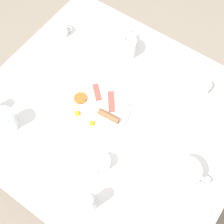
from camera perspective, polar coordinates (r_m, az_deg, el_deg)
ground_plane at (r=2.07m, az=0.00°, el=-9.48°), size 8.00×8.00×0.00m
table at (r=1.45m, az=0.00°, el=-1.47°), size 1.05×1.18×0.73m
breakfast_plate at (r=1.40m, az=-3.17°, el=0.56°), size 0.31×0.31×0.04m
teapot_near at (r=1.54m, az=2.16°, el=11.95°), size 0.20×0.12×0.12m
teapot_far at (r=1.28m, az=13.17°, el=-10.81°), size 0.12×0.20×0.12m
teacup_with_saucer_left at (r=1.49m, az=15.91°, el=4.40°), size 0.15×0.15×0.06m
teacup_with_saucer_right at (r=1.65m, az=-9.48°, el=14.37°), size 0.15×0.15×0.06m
water_glass_tall at (r=1.39m, az=-18.74°, el=-1.34°), size 0.08×0.08×0.11m
creamer_jug at (r=1.28m, az=-1.82°, el=-9.28°), size 0.09×0.07×0.05m
pepper_grinder at (r=1.21m, az=-3.96°, el=-15.95°), size 0.05×0.05×0.12m
fork_by_plate at (r=1.51m, az=-15.98°, el=3.87°), size 0.03×0.19×0.00m
spoon_for_tea at (r=1.37m, az=8.92°, el=-3.51°), size 0.12×0.09×0.00m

